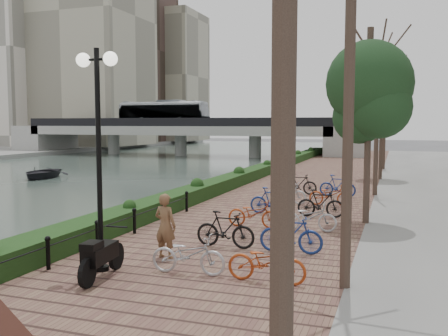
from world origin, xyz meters
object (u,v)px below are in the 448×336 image
at_px(motorcycle, 102,255).
at_px(pedestrian, 165,226).
at_px(boat, 41,173).
at_px(lamppost, 98,112).

distance_m(motorcycle, pedestrian, 2.02).
bearing_deg(boat, motorcycle, -58.25).
height_order(lamppost, boat, lamppost).
bearing_deg(lamppost, boat, 132.25).
height_order(motorcycle, pedestrian, pedestrian).
distance_m(lamppost, motorcycle, 3.15).
bearing_deg(lamppost, pedestrian, 56.45).
bearing_deg(boat, pedestrian, -54.31).
bearing_deg(motorcycle, lamppost, 120.47).
xyz_separation_m(motorcycle, boat, (-17.39, 19.24, -0.60)).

